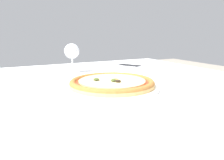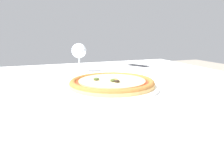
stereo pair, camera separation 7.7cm
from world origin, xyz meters
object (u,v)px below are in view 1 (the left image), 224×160
at_px(pizza_plate, 112,84).
at_px(wine_glass_far_left, 72,52).
at_px(dining_table, 94,101).
at_px(cell_phone, 129,66).

distance_m(pizza_plate, wine_glass_far_left, 0.36).
bearing_deg(pizza_plate, wine_glass_far_left, 96.34).
height_order(pizza_plate, wine_glass_far_left, wine_glass_far_left).
bearing_deg(wine_glass_far_left, pizza_plate, -83.66).
bearing_deg(pizza_plate, dining_table, 108.29).
relative_size(dining_table, wine_glass_far_left, 9.54).
bearing_deg(cell_phone, dining_table, -139.32).
distance_m(dining_table, wine_glass_far_left, 0.30).
bearing_deg(cell_phone, pizza_plate, -128.32).
distance_m(pizza_plate, cell_phone, 0.49).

